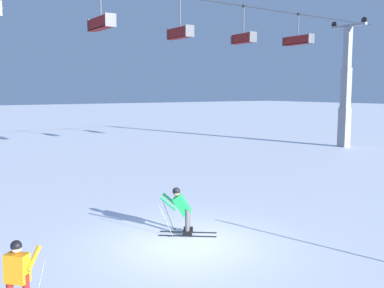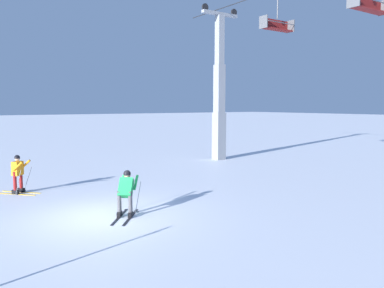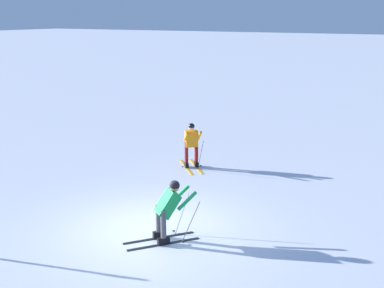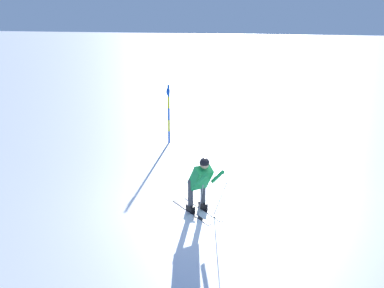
{
  "view_description": "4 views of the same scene",
  "coord_description": "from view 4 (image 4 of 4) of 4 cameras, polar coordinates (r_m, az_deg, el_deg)",
  "views": [
    {
      "loc": [
        -6.58,
        -9.84,
        4.34
      ],
      "look_at": [
        1.29,
        1.59,
        2.62
      ],
      "focal_mm": 40.23,
      "sensor_mm": 36.0,
      "label": 1
    },
    {
      "loc": [
        11.19,
        -4.05,
        3.55
      ],
      "look_at": [
        0.38,
        3.27,
        2.17
      ],
      "focal_mm": 34.81,
      "sensor_mm": 36.0,
      "label": 2
    },
    {
      "loc": [
        9.33,
        6.45,
        5.13
      ],
      "look_at": [
        1.3,
        1.93,
        2.71
      ],
      "focal_mm": 46.22,
      "sensor_mm": 36.0,
      "label": 3
    },
    {
      "loc": [
        -3.25,
        10.79,
        4.61
      ],
      "look_at": [
        0.21,
        1.67,
        1.99
      ],
      "focal_mm": 44.01,
      "sensor_mm": 36.0,
      "label": 4
    }
  ],
  "objects": [
    {
      "name": "ground_plane",
      "position": [
        12.18,
        3.75,
        -7.26
      ],
      "size": [
        260.0,
        260.0,
        0.0
      ],
      "primitive_type": "plane",
      "color": "white"
    },
    {
      "name": "skier_carving_main",
      "position": [
        11.31,
        1.07,
        -4.48
      ],
      "size": [
        1.69,
        1.52,
        1.59
      ],
      "color": "black",
      "rests_on": "ground_plane"
    },
    {
      "name": "trail_marker_pole",
      "position": [
        17.77,
        -2.84,
        3.91
      ],
      "size": [
        0.07,
        0.28,
        2.22
      ],
      "color": "blue",
      "rests_on": "ground_plane"
    }
  ]
}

